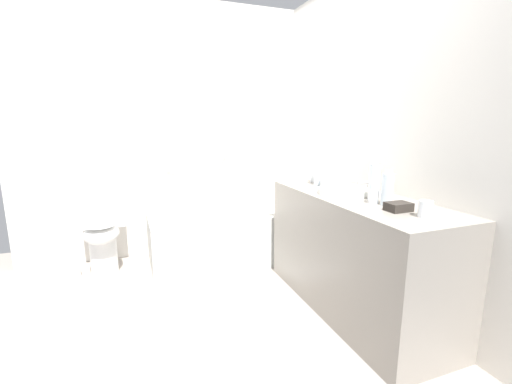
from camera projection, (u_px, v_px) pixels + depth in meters
ground_plane at (205, 309)px, 2.51m from camera, size 3.62×3.62×0.00m
wall_back_tiled at (173, 131)px, 3.46m from camera, size 3.02×0.10×2.52m
wall_right_mirror at (368, 134)px, 2.73m from camera, size 0.10×2.92×2.52m
bathtub at (232, 232)px, 3.42m from camera, size 1.60×0.79×1.09m
toilet at (102, 230)px, 3.05m from camera, size 0.40×0.51×0.76m
vanity_counter at (354, 253)px, 2.46m from camera, size 0.57×1.54×0.84m
sink_basin at (344, 191)px, 2.43m from camera, size 0.36×0.36×0.04m
sink_faucet at (368, 187)px, 2.50m from camera, size 0.12×0.15×0.08m
water_bottle_0 at (387, 189)px, 2.10m from camera, size 0.07×0.07×0.22m
water_bottle_1 at (319, 171)px, 2.77m from camera, size 0.07×0.07×0.24m
water_bottle_2 at (374, 182)px, 2.23m from camera, size 0.07×0.07×0.26m
drinking_glass_0 at (425, 209)px, 1.83m from camera, size 0.07×0.07×0.09m
drinking_glass_1 at (314, 176)px, 2.94m from camera, size 0.07×0.07×0.09m
drinking_glass_2 at (325, 182)px, 2.71m from camera, size 0.07×0.07×0.08m
drinking_glass_3 at (374, 197)px, 2.16m from camera, size 0.06×0.06×0.08m
amenity_basket at (398, 207)px, 1.97m from camera, size 0.14×0.10×0.05m
bath_mat at (239, 284)px, 2.88m from camera, size 0.62×0.34×0.01m
toilet_paper_roll at (74, 271)px, 3.01m from camera, size 0.11×0.11×0.11m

